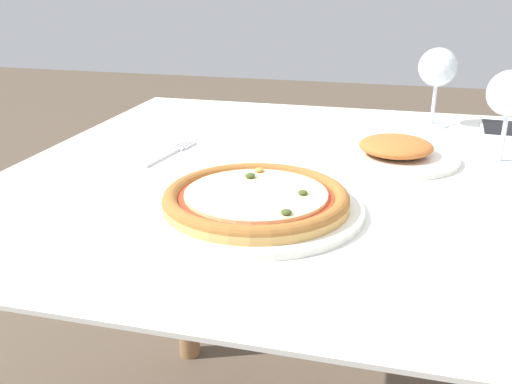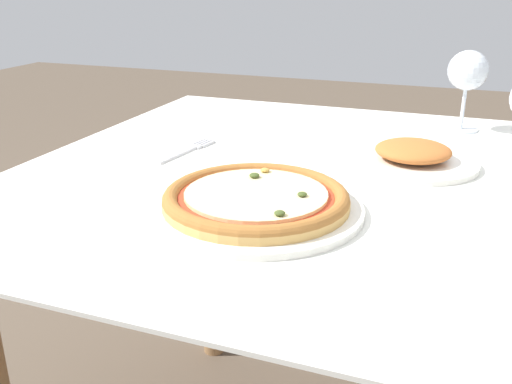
% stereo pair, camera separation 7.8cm
% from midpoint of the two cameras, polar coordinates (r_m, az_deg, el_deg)
% --- Properties ---
extents(dining_table, '(1.13, 1.01, 0.74)m').
position_cam_midpoint_polar(dining_table, '(1.01, 11.63, -3.53)').
color(dining_table, '#997047').
rests_on(dining_table, ground_plane).
extents(pizza_plate, '(0.31, 0.31, 0.04)m').
position_cam_midpoint_polar(pizza_plate, '(0.80, 2.80, -0.94)').
color(pizza_plate, white).
rests_on(pizza_plate, dining_table).
extents(fork, '(0.05, 0.17, 0.00)m').
position_cam_midpoint_polar(fork, '(1.09, -4.88, 4.14)').
color(fork, silver).
rests_on(fork, dining_table).
extents(wine_glass_far_left, '(0.08, 0.08, 0.17)m').
position_cam_midpoint_polar(wine_glass_far_left, '(1.30, 22.09, 10.97)').
color(wine_glass_far_left, silver).
rests_on(wine_glass_far_left, dining_table).
extents(side_plate, '(0.23, 0.23, 0.04)m').
position_cam_midpoint_polar(side_plate, '(1.05, 17.48, 3.42)').
color(side_plate, white).
rests_on(side_plate, dining_table).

